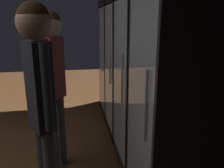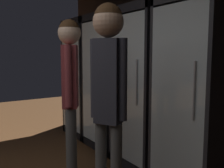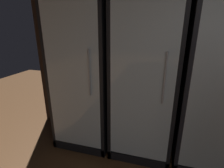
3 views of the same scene
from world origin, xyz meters
name	(u,v)px [view 2 (image 2 of 3)]	position (x,y,z in m)	size (l,w,h in m)	color
wall_back	(204,52)	(0.00, 3.03, 1.40)	(6.00, 0.06, 2.80)	black
cooler_far_left	(89,79)	(-2.08, 2.72, 0.96)	(0.71, 0.62, 1.95)	black
cooler_left	(113,83)	(-1.32, 2.72, 0.96)	(0.71, 0.62, 1.95)	black
cooler_center	(148,89)	(-0.57, 2.72, 0.95)	(0.71, 0.62, 1.95)	black
cooler_right	(199,97)	(0.19, 2.72, 0.96)	(0.71, 0.62, 1.95)	#2B2B30
shopper_near	(70,80)	(-0.58, 1.69, 1.12)	(0.30, 0.24, 1.72)	#4C4C4C
shopper_far	(108,82)	(0.17, 1.66, 1.17)	(0.27, 0.23, 1.75)	#4C4C4C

